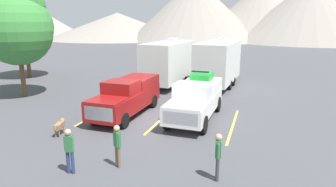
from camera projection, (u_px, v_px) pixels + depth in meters
name	position (u px, v px, depth m)	size (l,w,h in m)	color
ground_plane	(161.00, 119.00, 16.50)	(240.00, 240.00, 0.00)	#47474C
pickup_truck_a	(127.00, 96.00, 17.13)	(2.15, 5.93, 2.13)	maroon
pickup_truck_b	(196.00, 98.00, 16.41)	(2.25, 5.78, 2.57)	white
lot_stripe_a	(102.00, 111.00, 17.89)	(0.12, 5.50, 0.01)	gold
lot_stripe_b	(163.00, 118.00, 16.70)	(0.12, 5.50, 0.01)	gold
lot_stripe_c	(233.00, 125.00, 15.51)	(0.12, 5.50, 0.01)	gold
camper_trailer_a	(169.00, 61.00, 24.62)	(3.01, 7.71, 3.97)	silver
camper_trailer_b	(218.00, 62.00, 24.24)	(3.04, 8.06, 4.01)	silver
person_a	(117.00, 143.00, 10.86)	(0.33, 0.29, 1.66)	#726047
person_b	(69.00, 148.00, 10.39)	(0.37, 0.23, 1.70)	navy
person_c	(218.00, 154.00, 9.95)	(0.23, 0.37, 1.70)	#3F3F42
dog	(60.00, 125.00, 14.14)	(0.46, 1.00, 0.74)	olive
tree_a	(16.00, 25.00, 20.36)	(4.78, 4.78, 8.04)	brown
tree_b	(24.00, 21.00, 27.60)	(5.35, 5.35, 8.62)	brown
mountain_ridge	(287.00, 13.00, 79.74)	(159.51, 53.03, 17.27)	gray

